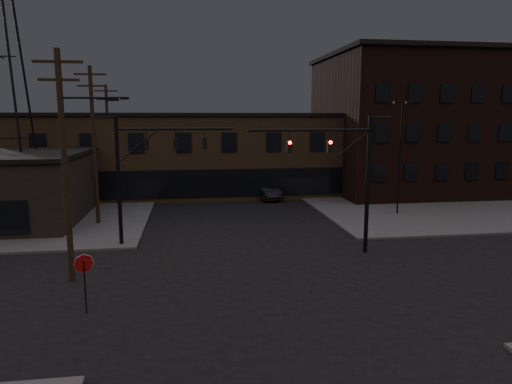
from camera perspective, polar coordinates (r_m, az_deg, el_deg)
ground at (r=22.19m, az=1.84°, el=-11.57°), size 140.00×140.00×0.00m
sidewalk_ne at (r=50.19m, az=22.60°, el=-0.36°), size 30.00×30.00×0.15m
building_row at (r=48.69m, az=-3.96°, el=4.72°), size 40.00×12.00×8.00m
building_right at (r=53.04m, az=20.85°, el=7.76°), size 22.00×16.00×14.00m
traffic_signal_near at (r=26.65m, az=11.59°, el=2.72°), size 7.12×0.24×8.00m
traffic_signal_far at (r=28.70m, az=-14.36°, el=3.25°), size 7.12×0.24×8.00m
stop_sign at (r=19.86m, az=-20.70°, el=-9.09°), size 0.72×0.33×2.48m
utility_pole_near at (r=23.21m, az=-22.67°, el=3.56°), size 3.70×0.28×11.00m
utility_pole_mid at (r=35.10m, az=-19.50°, el=5.89°), size 3.70×0.28×11.50m
utility_pole_far at (r=47.10m, az=-17.97°, el=6.31°), size 2.20×0.28×11.00m
lot_light_a at (r=38.30m, az=17.61°, el=5.32°), size 1.50×0.28×9.14m
lot_light_b at (r=45.52m, az=21.70°, el=5.67°), size 1.50×0.28×9.14m
parked_car_lot_a at (r=46.67m, az=16.82°, el=0.40°), size 5.20×3.39×1.65m
parked_car_lot_b at (r=50.21m, az=22.41°, el=0.59°), size 5.41×3.60×1.46m
car_crossing at (r=44.49m, az=1.29°, el=0.17°), size 2.51×5.18×1.64m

